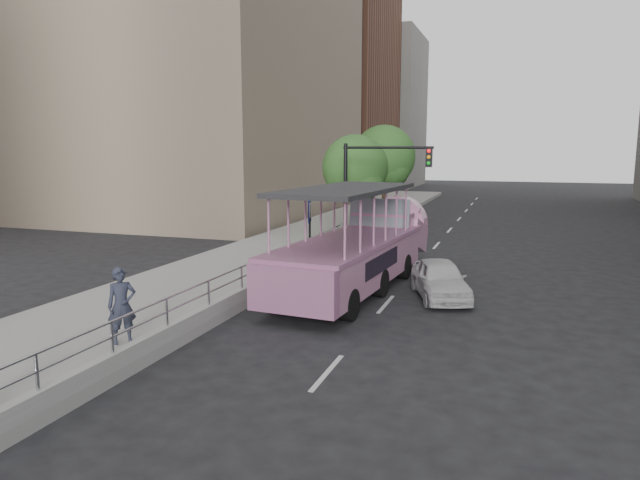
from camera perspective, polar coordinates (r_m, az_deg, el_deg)
ground at (r=15.10m, az=-0.51°, el=-9.94°), size 160.00×160.00×0.00m
sidewalk at (r=26.15m, az=-5.06°, el=-1.49°), size 5.50×80.00×0.30m
kerb_wall at (r=17.92m, az=-7.83°, el=-5.37°), size 0.24×30.00×0.36m
guardrail at (r=17.77m, az=-7.87°, el=-3.30°), size 0.07×22.00×0.71m
duck_boat at (r=20.66m, az=4.05°, el=-0.89°), size 3.54×11.20×3.66m
car at (r=19.44m, az=11.92°, el=-3.83°), size 2.71×4.09×1.30m
pedestrian_near at (r=14.50m, az=-19.21°, el=-6.21°), size 0.79×0.80×1.85m
parking_sign at (r=22.87m, az=-1.03°, el=1.39°), size 0.14×0.67×3.01m
traffic_signal at (r=26.79m, az=5.02°, el=5.98°), size 4.20×0.32×5.20m
street_tree_near at (r=30.49m, az=3.68°, el=6.97°), size 3.52×3.52×5.72m
street_tree_far at (r=36.26m, az=6.54°, el=8.03°), size 3.97×3.97×6.45m
midrise_brick at (r=66.04m, az=-1.34°, el=16.08°), size 18.00×16.00×26.00m
midrise_stone_b at (r=80.36m, az=4.11°, el=12.65°), size 16.00×14.00×20.00m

